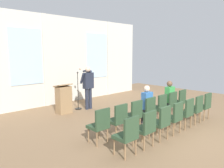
# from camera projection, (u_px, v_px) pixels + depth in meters

# --- Properties ---
(ground_plane) EXTENTS (14.84, 14.84, 0.00)m
(ground_plane) POSITION_uv_depth(u_px,v_px,m) (174.00, 134.00, 6.31)
(ground_plane) COLOR #846647
(rear_partition) EXTENTS (9.29, 0.14, 3.95)m
(rear_partition) POSITION_uv_depth(u_px,v_px,m) (66.00, 60.00, 10.12)
(rear_partition) COLOR beige
(rear_partition) RESTS_ON ground
(speaker) EXTENTS (0.51, 0.69, 1.76)m
(speaker) POSITION_uv_depth(u_px,v_px,m) (88.00, 85.00, 8.95)
(speaker) COLOR #232838
(speaker) RESTS_ON ground
(mic_stand) EXTENTS (0.28, 0.28, 1.55)m
(mic_stand) POSITION_uv_depth(u_px,v_px,m) (78.00, 101.00, 9.02)
(mic_stand) COLOR black
(mic_stand) RESTS_ON ground
(lectern) EXTENTS (0.60, 0.48, 1.16)m
(lectern) POSITION_uv_depth(u_px,v_px,m) (64.00, 99.00, 8.38)
(lectern) COLOR #93724C
(lectern) RESTS_ON ground
(chair_r0_c0) EXTENTS (0.46, 0.44, 0.94)m
(chair_r0_c0) POSITION_uv_depth(u_px,v_px,m) (100.00, 124.00, 5.56)
(chair_r0_c0) COLOR olive
(chair_r0_c0) RESTS_ON ground
(chair_r0_c1) EXTENTS (0.46, 0.44, 0.94)m
(chair_r0_c1) POSITION_uv_depth(u_px,v_px,m) (118.00, 118.00, 6.02)
(chair_r0_c1) COLOR olive
(chair_r0_c1) RESTS_ON ground
(chair_r0_c2) EXTENTS (0.46, 0.44, 0.94)m
(chair_r0_c2) POSITION_uv_depth(u_px,v_px,m) (134.00, 114.00, 6.47)
(chair_r0_c2) COLOR olive
(chair_r0_c2) RESTS_ON ground
(chair_r0_c3) EXTENTS (0.46, 0.44, 0.94)m
(chair_r0_c3) POSITION_uv_depth(u_px,v_px,m) (148.00, 110.00, 6.93)
(chair_r0_c3) COLOR olive
(chair_r0_c3) RESTS_ON ground
(audience_r0_c3) EXTENTS (0.36, 0.39, 1.30)m
(audience_r0_c3) POSITION_uv_depth(u_px,v_px,m) (146.00, 103.00, 6.96)
(audience_r0_c3) COLOR #2D2D33
(audience_r0_c3) RESTS_ON ground
(chair_r0_c4) EXTENTS (0.46, 0.44, 0.94)m
(chair_r0_c4) POSITION_uv_depth(u_px,v_px,m) (159.00, 106.00, 7.38)
(chair_r0_c4) COLOR olive
(chair_r0_c4) RESTS_ON ground
(chair_r0_c5) EXTENTS (0.46, 0.44, 0.94)m
(chair_r0_c5) POSITION_uv_depth(u_px,v_px,m) (170.00, 103.00, 7.84)
(chair_r0_c5) COLOR olive
(chair_r0_c5) RESTS_ON ground
(audience_r0_c5) EXTENTS (0.36, 0.39, 1.33)m
(audience_r0_c5) POSITION_uv_depth(u_px,v_px,m) (168.00, 97.00, 7.87)
(audience_r0_c5) COLOR #2D2D33
(audience_r0_c5) RESTS_ON ground
(chair_r0_c6) EXTENTS (0.46, 0.44, 0.94)m
(chair_r0_c6) POSITION_uv_depth(u_px,v_px,m) (179.00, 100.00, 8.29)
(chair_r0_c6) COLOR olive
(chair_r0_c6) RESTS_ON ground
(chair_r1_c0) EXTENTS (0.46, 0.44, 0.94)m
(chair_r1_c0) POSITION_uv_depth(u_px,v_px,m) (128.00, 134.00, 4.88)
(chair_r1_c0) COLOR olive
(chair_r1_c0) RESTS_ON ground
(chair_r1_c1) EXTENTS (0.46, 0.44, 0.94)m
(chair_r1_c1) POSITION_uv_depth(u_px,v_px,m) (146.00, 127.00, 5.33)
(chair_r1_c1) COLOR olive
(chair_r1_c1) RESTS_ON ground
(chair_r1_c2) EXTENTS (0.46, 0.44, 0.94)m
(chair_r1_c2) POSITION_uv_depth(u_px,v_px,m) (161.00, 121.00, 5.79)
(chair_r1_c2) COLOR olive
(chair_r1_c2) RESTS_ON ground
(chair_r1_c3) EXTENTS (0.46, 0.44, 0.94)m
(chair_r1_c3) POSITION_uv_depth(u_px,v_px,m) (174.00, 116.00, 6.25)
(chair_r1_c3) COLOR olive
(chair_r1_c3) RESTS_ON ground
(chair_r1_c4) EXTENTS (0.46, 0.44, 0.94)m
(chair_r1_c4) POSITION_uv_depth(u_px,v_px,m) (186.00, 112.00, 6.70)
(chair_r1_c4) COLOR olive
(chair_r1_c4) RESTS_ON ground
(chair_r1_c5) EXTENTS (0.46, 0.44, 0.94)m
(chair_r1_c5) POSITION_uv_depth(u_px,v_px,m) (196.00, 108.00, 7.16)
(chair_r1_c5) COLOR olive
(chair_r1_c5) RESTS_ON ground
(chair_r1_c6) EXTENTS (0.46, 0.44, 0.94)m
(chair_r1_c6) POSITION_uv_depth(u_px,v_px,m) (204.00, 104.00, 7.61)
(chair_r1_c6) COLOR olive
(chair_r1_c6) RESTS_ON ground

